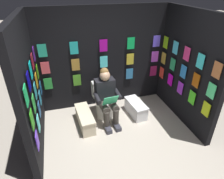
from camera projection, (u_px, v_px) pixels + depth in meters
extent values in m
plane|color=#B2A899|center=(133.00, 164.00, 3.30)|extent=(30.00, 30.00, 0.00)
cube|color=black|center=(103.00, 59.00, 4.44)|extent=(2.97, 0.10, 2.27)
cube|color=#258C35|center=(48.00, 84.00, 4.27)|extent=(0.17, 0.01, 0.26)
cube|color=#469122|center=(77.00, 80.00, 4.42)|extent=(0.17, 0.01, 0.26)
cube|color=#ED32BC|center=(104.00, 77.00, 4.57)|extent=(0.17, 0.01, 0.26)
cube|color=teal|center=(129.00, 74.00, 4.72)|extent=(0.17, 0.01, 0.26)
cube|color=#8C1A52|center=(153.00, 71.00, 4.87)|extent=(0.17, 0.01, 0.26)
cube|color=#D54653|center=(45.00, 68.00, 4.09)|extent=(0.17, 0.01, 0.26)
cube|color=#A97D2F|center=(76.00, 65.00, 4.24)|extent=(0.17, 0.01, 0.26)
cube|color=#52E9EF|center=(104.00, 62.00, 4.39)|extent=(0.17, 0.01, 0.26)
cube|color=gold|center=(130.00, 59.00, 4.54)|extent=(0.17, 0.01, 0.26)
cube|color=#C64DE8|center=(155.00, 57.00, 4.69)|extent=(0.17, 0.01, 0.26)
cube|color=#22A57F|center=(42.00, 51.00, 3.91)|extent=(0.17, 0.01, 0.26)
cube|color=#1DA9A6|center=(74.00, 48.00, 4.06)|extent=(0.17, 0.01, 0.26)
cube|color=#A40B95|center=(103.00, 46.00, 4.21)|extent=(0.17, 0.01, 0.26)
cube|color=#10B653|center=(131.00, 43.00, 4.36)|extent=(0.17, 0.01, 0.26)
cube|color=#614DE7|center=(157.00, 41.00, 4.50)|extent=(0.17, 0.01, 0.26)
cube|color=black|center=(187.00, 69.00, 3.93)|extent=(0.10, 1.97, 2.27)
cube|color=#F13E30|center=(162.00, 73.00, 4.78)|extent=(0.01, 0.17, 0.26)
cube|color=#D00CC4|center=(170.00, 80.00, 4.44)|extent=(0.01, 0.17, 0.26)
cube|color=purple|center=(180.00, 88.00, 4.11)|extent=(0.01, 0.17, 0.26)
cube|color=#3ECB1C|center=(192.00, 98.00, 3.77)|extent=(0.01, 0.17, 0.26)
cube|color=#B0C611|center=(206.00, 109.00, 3.44)|extent=(0.01, 0.17, 0.26)
cube|color=#AD952D|center=(164.00, 58.00, 4.60)|extent=(0.01, 0.17, 0.26)
cube|color=#2BA164|center=(173.00, 64.00, 4.26)|extent=(0.01, 0.17, 0.26)
cube|color=#2D81D3|center=(183.00, 72.00, 3.93)|extent=(0.01, 0.17, 0.26)
cube|color=#A54C0B|center=(196.00, 80.00, 3.59)|extent=(0.01, 0.17, 0.26)
cube|color=#44DB80|center=(211.00, 91.00, 3.26)|extent=(0.01, 0.17, 0.26)
cube|color=#86CA13|center=(166.00, 42.00, 4.42)|extent=(0.01, 0.17, 0.26)
cube|color=#49CDF2|center=(175.00, 48.00, 4.08)|extent=(0.01, 0.17, 0.26)
cube|color=#DE337E|center=(187.00, 54.00, 3.75)|extent=(0.01, 0.17, 0.26)
cube|color=#37D1D9|center=(200.00, 61.00, 3.41)|extent=(0.01, 0.17, 0.26)
cube|color=#AD6436|center=(217.00, 70.00, 3.08)|extent=(0.01, 0.17, 0.26)
cube|color=black|center=(29.00, 89.00, 3.22)|extent=(0.10, 1.97, 2.27)
cube|color=#6B3BEF|center=(37.00, 141.00, 2.77)|extent=(0.01, 0.17, 0.26)
cube|color=#51E9E3|center=(39.00, 123.00, 3.11)|extent=(0.01, 0.17, 0.26)
cube|color=#2E68A6|center=(39.00, 109.00, 3.44)|extent=(0.01, 0.17, 0.26)
cube|color=#359CC3|center=(40.00, 97.00, 3.78)|extent=(0.01, 0.17, 0.26)
cube|color=#1C5A93|center=(41.00, 88.00, 4.11)|extent=(0.01, 0.17, 0.26)
cube|color=#289B17|center=(32.00, 120.00, 2.59)|extent=(0.01, 0.17, 0.26)
cube|color=green|center=(34.00, 103.00, 2.93)|extent=(0.01, 0.17, 0.26)
cube|color=#33A7B5|center=(35.00, 91.00, 3.26)|extent=(0.01, 0.17, 0.26)
cube|color=gold|center=(37.00, 80.00, 3.60)|extent=(0.01, 0.17, 0.26)
cube|color=#43A112|center=(38.00, 72.00, 3.93)|extent=(0.01, 0.17, 0.26)
cube|color=#1FC666|center=(26.00, 95.00, 2.41)|extent=(0.01, 0.17, 0.26)
cube|color=#0B088F|center=(29.00, 81.00, 2.74)|extent=(0.01, 0.17, 0.26)
cube|color=#0DBDBF|center=(31.00, 70.00, 3.08)|extent=(0.01, 0.17, 0.26)
cube|color=maroon|center=(33.00, 61.00, 3.41)|extent=(0.01, 0.17, 0.26)
cube|color=#581C92|center=(34.00, 54.00, 3.75)|extent=(0.01, 0.17, 0.26)
cylinder|color=white|center=(105.00, 109.00, 4.34)|extent=(0.38, 0.38, 0.40)
cylinder|color=white|center=(105.00, 101.00, 4.24)|extent=(0.41, 0.41, 0.02)
cube|color=white|center=(101.00, 89.00, 4.37)|extent=(0.39, 0.21, 0.36)
cylinder|color=white|center=(102.00, 90.00, 4.30)|extent=(0.39, 0.10, 0.39)
cube|color=black|center=(105.00, 91.00, 4.08)|extent=(0.42, 0.26, 0.52)
sphere|color=tan|center=(105.00, 76.00, 3.88)|extent=(0.21, 0.21, 0.21)
sphere|color=olive|center=(104.00, 72.00, 3.87)|extent=(0.17, 0.17, 0.17)
cylinder|color=#38332D|center=(113.00, 104.00, 4.07)|extent=(0.19, 0.41, 0.15)
cylinder|color=#38332D|center=(104.00, 106.00, 4.01)|extent=(0.19, 0.41, 0.15)
cylinder|color=#38332D|center=(116.00, 118.00, 4.04)|extent=(0.12, 0.12, 0.42)
cylinder|color=#38332D|center=(107.00, 120.00, 3.97)|extent=(0.12, 0.12, 0.42)
cube|color=#33333D|center=(117.00, 126.00, 4.07)|extent=(0.13, 0.27, 0.09)
cube|color=#33333D|center=(108.00, 129.00, 4.01)|extent=(0.13, 0.27, 0.09)
cylinder|color=black|center=(118.00, 94.00, 4.02)|extent=(0.11, 0.32, 0.13)
cylinder|color=black|center=(97.00, 98.00, 3.88)|extent=(0.11, 0.32, 0.13)
cube|color=#31BB78|center=(110.00, 100.00, 3.83)|extent=(0.31, 0.16, 0.23)
cube|color=beige|center=(85.00, 120.00, 4.10)|extent=(0.31, 0.79, 0.29)
cube|color=beige|center=(85.00, 113.00, 4.02)|extent=(0.33, 0.82, 0.03)
cube|color=silver|center=(136.00, 109.00, 4.45)|extent=(0.34, 0.65, 0.29)
cube|color=white|center=(136.00, 103.00, 4.37)|extent=(0.35, 0.68, 0.03)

